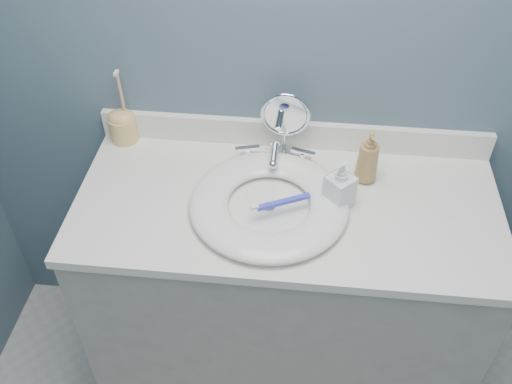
# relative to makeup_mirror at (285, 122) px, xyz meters

# --- Properties ---
(back_wall) EXTENTS (2.20, 0.02, 2.40)m
(back_wall) POSITION_rel_makeup_mirror_xyz_m (0.03, 0.05, 0.20)
(back_wall) COLOR slate
(back_wall) RESTS_ON ground
(vanity_cabinet) EXTENTS (1.20, 0.55, 0.85)m
(vanity_cabinet) POSITION_rel_makeup_mirror_xyz_m (0.03, -0.22, -0.58)
(vanity_cabinet) COLOR #ADA99E
(vanity_cabinet) RESTS_ON ground
(countertop) EXTENTS (1.22, 0.57, 0.03)m
(countertop) POSITION_rel_makeup_mirror_xyz_m (0.03, -0.22, -0.14)
(countertop) COLOR white
(countertop) RESTS_ON vanity_cabinet
(backsplash) EXTENTS (1.22, 0.02, 0.09)m
(backsplash) POSITION_rel_makeup_mirror_xyz_m (0.03, 0.04, -0.08)
(backsplash) COLOR white
(backsplash) RESTS_ON countertop
(basin) EXTENTS (0.45, 0.45, 0.04)m
(basin) POSITION_rel_makeup_mirror_xyz_m (-0.02, -0.25, -0.10)
(basin) COLOR white
(basin) RESTS_ON countertop
(drain) EXTENTS (0.04, 0.04, 0.01)m
(drain) POSITION_rel_makeup_mirror_xyz_m (-0.02, -0.25, -0.12)
(drain) COLOR silver
(drain) RESTS_ON countertop
(faucet) EXTENTS (0.25, 0.13, 0.07)m
(faucet) POSITION_rel_makeup_mirror_xyz_m (-0.02, -0.05, -0.09)
(faucet) COLOR silver
(faucet) RESTS_ON countertop
(makeup_mirror) EXTENTS (0.15, 0.09, 0.22)m
(makeup_mirror) POSITION_rel_makeup_mirror_xyz_m (0.00, 0.00, 0.00)
(makeup_mirror) COLOR silver
(makeup_mirror) RESTS_ON countertop
(soap_bottle_amber) EXTENTS (0.07, 0.07, 0.17)m
(soap_bottle_amber) POSITION_rel_makeup_mirror_xyz_m (0.25, -0.10, -0.03)
(soap_bottle_amber) COLOR #A27F49
(soap_bottle_amber) RESTS_ON countertop
(soap_bottle_clear) EXTENTS (0.10, 0.10, 0.16)m
(soap_bottle_clear) POSITION_rel_makeup_mirror_xyz_m (0.17, -0.22, -0.04)
(soap_bottle_clear) COLOR white
(soap_bottle_clear) RESTS_ON countertop
(toothbrush_holder) EXTENTS (0.09, 0.09, 0.25)m
(toothbrush_holder) POSITION_rel_makeup_mirror_xyz_m (-0.51, 0.02, -0.06)
(toothbrush_holder) COLOR #E3B971
(toothbrush_holder) RESTS_ON countertop
(toothbrush_lying) EXTENTS (0.16, 0.09, 0.02)m
(toothbrush_lying) POSITION_rel_makeup_mirror_xyz_m (0.01, -0.27, -0.08)
(toothbrush_lying) COLOR #3D43D9
(toothbrush_lying) RESTS_ON basin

